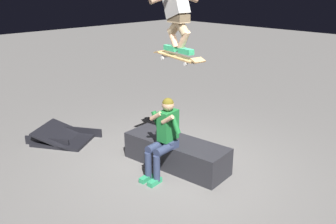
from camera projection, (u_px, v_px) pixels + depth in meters
ground_plane at (175, 166)px, 6.35m from camera, size 40.00×40.00×0.00m
ledge_box_main at (176, 153)px, 6.31m from camera, size 1.95×0.85×0.48m
person_sitting_on_ledge at (164, 134)px, 5.86m from camera, size 0.60×0.77×1.31m
skateboard at (178, 57)px, 5.51m from camera, size 1.04×0.33×0.13m
skater_airborne at (176, 10)px, 5.32m from camera, size 0.63×0.89×1.12m
kicker_ramp at (65, 138)px, 7.38m from camera, size 1.36×1.32×0.37m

